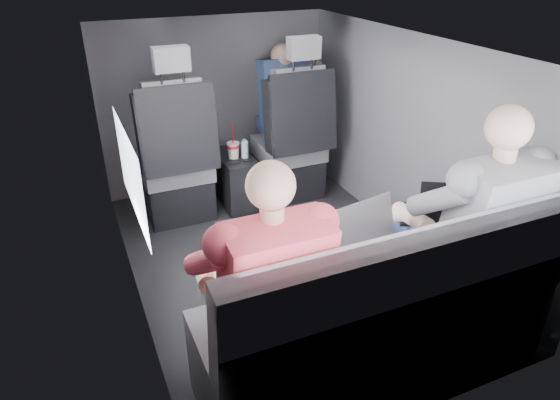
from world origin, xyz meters
name	(u,v)px	position (x,y,z in m)	size (l,w,h in m)	color
floor	(282,261)	(0.00, 0.00, 0.00)	(2.60, 2.60, 0.00)	black
ceiling	(283,45)	(0.00, 0.00, 1.35)	(2.60, 2.60, 0.00)	#B2B2AD
panel_left	(123,192)	(-0.90, 0.00, 0.68)	(0.02, 2.60, 1.35)	#56565B
panel_right	(410,142)	(0.90, 0.00, 0.68)	(0.02, 2.60, 1.35)	#56565B
panel_front	(216,105)	(0.00, 1.30, 0.68)	(1.80, 0.02, 1.35)	#56565B
panel_back	(425,292)	(0.00, -1.30, 0.68)	(1.80, 0.02, 1.35)	#56565B
side_window	(130,174)	(-0.88, -0.30, 0.90)	(0.02, 0.75, 0.42)	white
seatbelt	(302,104)	(0.45, 0.67, 0.80)	(0.05, 0.01, 0.65)	black
front_seat_left	(177,167)	(-0.45, 0.84, 0.40)	(0.52, 0.58, 1.26)	black
front_seat_right	(291,148)	(0.45, 0.84, 0.40)	(0.52, 0.58, 1.26)	black
center_console	(236,180)	(0.00, 0.88, 0.20)	(0.24, 0.48, 0.41)	black
rear_bench	(380,328)	(0.00, -1.06, 0.31)	(1.60, 0.57, 0.92)	#5B5A5F
soda_cup	(233,150)	(-0.03, 0.82, 0.47)	(0.09, 0.09, 0.28)	white
water_bottle	(245,150)	(0.05, 0.80, 0.47)	(0.05, 0.05, 0.15)	#AECCEC
laptop_white	(254,259)	(-0.48, -0.79, 0.64)	(0.37, 0.34, 0.27)	silver
laptop_silver	(353,230)	(0.03, -0.75, 0.63)	(0.37, 0.35, 0.24)	#ADADB2
laptop_black	(440,212)	(0.51, -0.77, 0.63)	(0.41, 0.45, 0.24)	black
passenger_rear_left	(261,288)	(-0.52, -0.97, 0.62)	(0.48, 0.61, 1.20)	#36363C
passenger_rear_right	(468,229)	(0.51, -0.97, 0.64)	(0.53, 0.64, 1.26)	#31496D
passenger_front_right	(283,96)	(0.49, 1.10, 0.74)	(0.37, 0.37, 0.71)	#31496D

